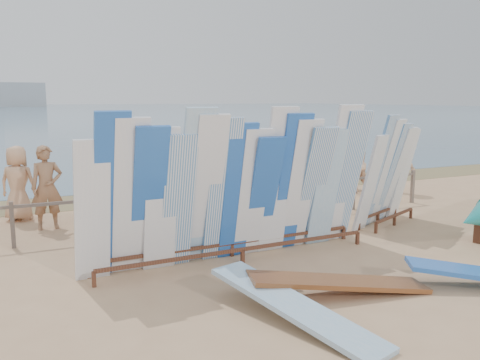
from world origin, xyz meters
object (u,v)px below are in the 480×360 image
beach_chair_right (233,206)px  beachgoer_7 (292,161)px  beachgoer_3 (136,170)px  stroller (265,190)px  side_surfboard_rack (388,176)px  beachgoer_extra_0 (396,162)px  beachgoer_9 (337,162)px  beachgoer_1 (47,187)px  beachgoer_6 (293,175)px  beachgoer_2 (95,193)px  beachgoer_0 (18,183)px  beach_chair_left (255,204)px  beachgoer_8 (355,163)px  flat_board_c (339,295)px  beachgoer_4 (186,184)px  vendor_table (323,218)px  main_surfboard_rack (238,192)px  beachgoer_5 (139,171)px  flat_board_a (294,322)px

beach_chair_right → beachgoer_7: bearing=33.3°
beachgoer_3 → beach_chair_right: bearing=114.7°
beach_chair_right → stroller: stroller is taller
side_surfboard_rack → beachgoer_extra_0: bearing=21.8°
beach_chair_right → beachgoer_9: (4.70, 2.25, 0.56)m
side_surfboard_rack → beachgoer_1: 7.53m
beachgoer_3 → beachgoer_9: size_ratio=1.05×
beachgoer_7 → beachgoer_6: 2.43m
side_surfboard_rack → beachgoer_2: (-6.04, 2.30, -0.31)m
beachgoer_0 → beachgoer_9: 9.44m
beachgoer_extra_0 → beachgoer_3: bearing=-140.7°
beach_chair_left → beachgoer_8: size_ratio=0.47×
beachgoer_3 → beach_chair_left: bearing=121.4°
beachgoer_1 → beachgoer_8: bearing=1.9°
beachgoer_3 → beachgoer_0: beachgoer_0 is taller
beachgoer_9 → beach_chair_right: bearing=139.3°
beachgoer_7 → beachgoer_2: bearing=153.2°
stroller → beachgoer_2: bearing=-178.4°
flat_board_c → beachgoer_4: size_ratio=1.62×
beach_chair_left → beachgoer_1: 4.83m
vendor_table → beachgoer_2: beachgoer_2 is taller
beach_chair_left → beachgoer_6: 1.52m
beachgoer_3 → beachgoer_9: (6.34, -0.72, -0.04)m
stroller → beachgoer_7: 2.77m
beachgoer_6 → main_surfboard_rack: bearing=-40.7°
beachgoer_extra_0 → beachgoer_5: bearing=-139.1°
beachgoer_7 → flat_board_c: bearing=-163.9°
beachgoer_4 → beachgoer_6: 3.04m
beachgoer_4 → beachgoer_extra_0: 6.90m
beachgoer_2 → beachgoer_1: bearing=-0.6°
vendor_table → beachgoer_6: bearing=96.8°
flat_board_c → beachgoer_9: bearing=-23.6°
flat_board_c → beachgoer_1: bearing=42.5°
flat_board_a → beachgoer_5: beachgoer_5 is taller
side_surfboard_rack → vendor_table: side_surfboard_rack is taller
stroller → beachgoer_extra_0: bearing=-2.6°
beachgoer_3 → beachgoer_1: (-2.54, -2.40, 0.07)m
beach_chair_right → beachgoer_extra_0: 5.83m
flat_board_c → beach_chair_right: beach_chair_right is taller
beachgoer_4 → beachgoer_5: beachgoer_5 is taller
beach_chair_left → beachgoer_9: size_ratio=0.52×
flat_board_a → beach_chair_left: 6.16m
vendor_table → beachgoer_9: size_ratio=0.65×
beachgoer_7 → beachgoer_8: (1.52, -1.18, -0.01)m
main_surfboard_rack → beachgoer_8: main_surfboard_rack is taller
flat_board_a → beachgoer_4: (0.64, 5.96, 0.83)m
beachgoer_5 → beachgoer_3: bearing=-18.7°
beachgoer_6 → beachgoer_0: bearing=-99.4°
beachgoer_8 → beachgoer_6: (-2.75, -0.91, -0.06)m
beachgoer_1 → beachgoer_extra_0: bearing=-1.7°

